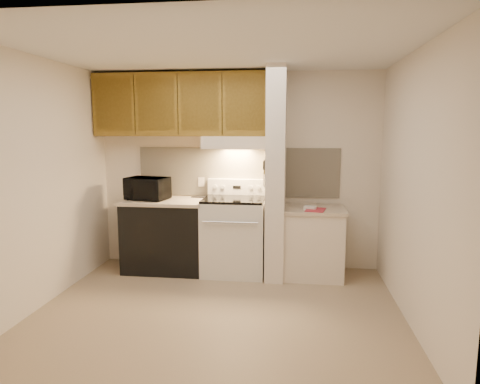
# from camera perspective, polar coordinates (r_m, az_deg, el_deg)

# --- Properties ---
(floor) EXTENTS (3.60, 3.60, 0.00)m
(floor) POSITION_cam_1_polar(r_m,az_deg,el_deg) (4.42, -2.91, -15.51)
(floor) COLOR tan
(floor) RESTS_ON ground
(ceiling) EXTENTS (3.60, 3.60, 0.00)m
(ceiling) POSITION_cam_1_polar(r_m,az_deg,el_deg) (4.10, -3.18, 18.38)
(ceiling) COLOR white
(ceiling) RESTS_ON wall_back
(wall_back) EXTENTS (3.60, 2.50, 0.02)m
(wall_back) POSITION_cam_1_polar(r_m,az_deg,el_deg) (5.55, -0.29, 2.83)
(wall_back) COLOR #EFE1CC
(wall_back) RESTS_ON floor
(wall_left) EXTENTS (0.02, 3.00, 2.50)m
(wall_left) POSITION_cam_1_polar(r_m,az_deg,el_deg) (4.73, -25.02, 1.08)
(wall_left) COLOR #EFE1CC
(wall_left) RESTS_ON floor
(wall_right) EXTENTS (0.02, 3.00, 2.50)m
(wall_right) POSITION_cam_1_polar(r_m,az_deg,el_deg) (4.15, 22.22, 0.32)
(wall_right) COLOR #EFE1CC
(wall_right) RESTS_ON floor
(backsplash) EXTENTS (2.60, 0.02, 0.63)m
(backsplash) POSITION_cam_1_polar(r_m,az_deg,el_deg) (5.54, -0.31, 2.67)
(backsplash) COLOR beige
(backsplash) RESTS_ON wall_back
(range_body) EXTENTS (0.76, 0.65, 0.92)m
(range_body) POSITION_cam_1_polar(r_m,az_deg,el_deg) (5.35, -0.77, -5.99)
(range_body) COLOR silver
(range_body) RESTS_ON floor
(oven_window) EXTENTS (0.50, 0.01, 0.30)m
(oven_window) POSITION_cam_1_polar(r_m,az_deg,el_deg) (5.03, -1.27, -6.44)
(oven_window) COLOR black
(oven_window) RESTS_ON range_body
(oven_handle) EXTENTS (0.65, 0.02, 0.02)m
(oven_handle) POSITION_cam_1_polar(r_m,az_deg,el_deg) (4.94, -1.35, -4.08)
(oven_handle) COLOR silver
(oven_handle) RESTS_ON range_body
(cooktop) EXTENTS (0.74, 0.64, 0.03)m
(cooktop) POSITION_cam_1_polar(r_m,az_deg,el_deg) (5.25, -0.78, -0.96)
(cooktop) COLOR black
(cooktop) RESTS_ON range_body
(range_backguard) EXTENTS (0.76, 0.08, 0.20)m
(range_backguard) POSITION_cam_1_polar(r_m,az_deg,el_deg) (5.51, -0.37, 0.70)
(range_backguard) COLOR silver
(range_backguard) RESTS_ON range_body
(range_display) EXTENTS (0.10, 0.01, 0.04)m
(range_display) POSITION_cam_1_polar(r_m,az_deg,el_deg) (5.47, -0.43, 0.64)
(range_display) COLOR black
(range_display) RESTS_ON range_backguard
(range_knob_left_outer) EXTENTS (0.05, 0.02, 0.05)m
(range_knob_left_outer) POSITION_cam_1_polar(r_m,az_deg,el_deg) (5.51, -3.32, 0.69)
(range_knob_left_outer) COLOR silver
(range_knob_left_outer) RESTS_ON range_backguard
(range_knob_left_inner) EXTENTS (0.05, 0.02, 0.05)m
(range_knob_left_inner) POSITION_cam_1_polar(r_m,az_deg,el_deg) (5.49, -2.30, 0.67)
(range_knob_left_inner) COLOR silver
(range_knob_left_inner) RESTS_ON range_backguard
(range_knob_right_inner) EXTENTS (0.05, 0.02, 0.05)m
(range_knob_right_inner) POSITION_cam_1_polar(r_m,az_deg,el_deg) (5.44, 1.44, 0.61)
(range_knob_right_inner) COLOR silver
(range_knob_right_inner) RESTS_ON range_backguard
(range_knob_right_outer) EXTENTS (0.05, 0.02, 0.05)m
(range_knob_right_outer) POSITION_cam_1_polar(r_m,az_deg,el_deg) (5.44, 2.49, 0.59)
(range_knob_right_outer) COLOR silver
(range_knob_right_outer) RESTS_ON range_backguard
(dishwasher_front) EXTENTS (1.00, 0.63, 0.87)m
(dishwasher_front) POSITION_cam_1_polar(r_m,az_deg,el_deg) (5.55, -9.84, -5.84)
(dishwasher_front) COLOR black
(dishwasher_front) RESTS_ON floor
(left_countertop) EXTENTS (1.04, 0.67, 0.04)m
(left_countertop) POSITION_cam_1_polar(r_m,az_deg,el_deg) (5.45, -9.96, -1.20)
(left_countertop) COLOR beige
(left_countertop) RESTS_ON dishwasher_front
(spoon_rest) EXTENTS (0.22, 0.11, 0.01)m
(spoon_rest) POSITION_cam_1_polar(r_m,az_deg,el_deg) (5.54, -5.40, -0.68)
(spoon_rest) COLOR black
(spoon_rest) RESTS_ON left_countertop
(teal_jar) EXTENTS (0.12, 0.12, 0.11)m
(teal_jar) POSITION_cam_1_polar(r_m,az_deg,el_deg) (5.64, -13.09, -0.20)
(teal_jar) COLOR #216F6F
(teal_jar) RESTS_ON left_countertop
(outlet) EXTENTS (0.08, 0.01, 0.12)m
(outlet) POSITION_cam_1_polar(r_m,az_deg,el_deg) (5.62, -5.18, 1.33)
(outlet) COLOR silver
(outlet) RESTS_ON backsplash
(microwave) EXTENTS (0.56, 0.43, 0.28)m
(microwave) POSITION_cam_1_polar(r_m,az_deg,el_deg) (5.48, -12.26, 0.46)
(microwave) COLOR black
(microwave) RESTS_ON left_countertop
(partition_pillar) EXTENTS (0.22, 0.70, 2.50)m
(partition_pillar) POSITION_cam_1_polar(r_m,az_deg,el_deg) (5.15, 4.83, 2.38)
(partition_pillar) COLOR white
(partition_pillar) RESTS_ON floor
(pillar_trim) EXTENTS (0.01, 0.70, 0.04)m
(pillar_trim) POSITION_cam_1_polar(r_m,az_deg,el_deg) (5.16, 3.55, 2.95)
(pillar_trim) COLOR olive
(pillar_trim) RESTS_ON partition_pillar
(knife_strip) EXTENTS (0.02, 0.42, 0.04)m
(knife_strip) POSITION_cam_1_polar(r_m,az_deg,el_deg) (5.10, 3.45, 3.12)
(knife_strip) COLOR black
(knife_strip) RESTS_ON partition_pillar
(knife_blade_a) EXTENTS (0.01, 0.03, 0.16)m
(knife_blade_a) POSITION_cam_1_polar(r_m,az_deg,el_deg) (4.96, 3.18, 1.80)
(knife_blade_a) COLOR silver
(knife_blade_a) RESTS_ON knife_strip
(knife_handle_a) EXTENTS (0.02, 0.02, 0.10)m
(knife_handle_a) POSITION_cam_1_polar(r_m,az_deg,el_deg) (4.95, 3.20, 3.54)
(knife_handle_a) COLOR black
(knife_handle_a) RESTS_ON knife_strip
(knife_blade_b) EXTENTS (0.01, 0.04, 0.18)m
(knife_blade_b) POSITION_cam_1_polar(r_m,az_deg,el_deg) (5.03, 3.24, 1.78)
(knife_blade_b) COLOR silver
(knife_blade_b) RESTS_ON knife_strip
(knife_handle_b) EXTENTS (0.02, 0.02, 0.10)m
(knife_handle_b) POSITION_cam_1_polar(r_m,az_deg,el_deg) (5.02, 3.26, 3.61)
(knife_handle_b) COLOR black
(knife_handle_b) RESTS_ON knife_strip
(knife_blade_c) EXTENTS (0.01, 0.04, 0.20)m
(knife_blade_c) POSITION_cam_1_polar(r_m,az_deg,el_deg) (5.11, 3.30, 1.77)
(knife_blade_c) COLOR silver
(knife_blade_c) RESTS_ON knife_strip
(knife_handle_c) EXTENTS (0.02, 0.02, 0.10)m
(knife_handle_c) POSITION_cam_1_polar(r_m,az_deg,el_deg) (5.10, 3.32, 3.68)
(knife_handle_c) COLOR black
(knife_handle_c) RESTS_ON knife_strip
(knife_blade_d) EXTENTS (0.01, 0.04, 0.16)m
(knife_blade_d) POSITION_cam_1_polar(r_m,az_deg,el_deg) (5.20, 3.37, 2.12)
(knife_blade_d) COLOR silver
(knife_blade_d) RESTS_ON knife_strip
(knife_handle_d) EXTENTS (0.02, 0.02, 0.10)m
(knife_handle_d) POSITION_cam_1_polar(r_m,az_deg,el_deg) (5.18, 3.38, 3.75)
(knife_handle_d) COLOR black
(knife_handle_d) RESTS_ON knife_strip
(knife_blade_e) EXTENTS (0.01, 0.04, 0.18)m
(knife_blade_e) POSITION_cam_1_polar(r_m,az_deg,el_deg) (5.28, 3.42, 2.09)
(knife_blade_e) COLOR silver
(knife_blade_e) RESTS_ON knife_strip
(knife_handle_e) EXTENTS (0.02, 0.02, 0.10)m
(knife_handle_e) POSITION_cam_1_polar(r_m,az_deg,el_deg) (5.26, 3.44, 3.83)
(knife_handle_e) COLOR black
(knife_handle_e) RESTS_ON knife_strip
(oven_mitt) EXTENTS (0.03, 0.10, 0.23)m
(oven_mitt) POSITION_cam_1_polar(r_m,az_deg,el_deg) (5.34, 3.49, 1.89)
(oven_mitt) COLOR slate
(oven_mitt) RESTS_ON partition_pillar
(right_cab_base) EXTENTS (0.70, 0.60, 0.81)m
(right_cab_base) POSITION_cam_1_polar(r_m,az_deg,el_deg) (5.31, 9.72, -6.82)
(right_cab_base) COLOR silver
(right_cab_base) RESTS_ON floor
(right_countertop) EXTENTS (0.74, 0.64, 0.04)m
(right_countertop) POSITION_cam_1_polar(r_m,az_deg,el_deg) (5.22, 9.83, -2.31)
(right_countertop) COLOR beige
(right_countertop) RESTS_ON right_cab_base
(red_folder) EXTENTS (0.26, 0.32, 0.01)m
(red_folder) POSITION_cam_1_polar(r_m,az_deg,el_deg) (5.07, 10.04, -2.35)
(red_folder) COLOR #B22A38
(red_folder) RESTS_ON right_countertop
(white_box) EXTENTS (0.16, 0.12, 0.04)m
(white_box) POSITION_cam_1_polar(r_m,az_deg,el_deg) (5.11, 9.33, -2.08)
(white_box) COLOR white
(white_box) RESTS_ON right_countertop
(range_hood) EXTENTS (0.78, 0.44, 0.15)m
(range_hood) POSITION_cam_1_polar(r_m,az_deg,el_deg) (5.30, -0.61, 6.64)
(range_hood) COLOR silver
(range_hood) RESTS_ON upper_cabinets
(hood_lip) EXTENTS (0.78, 0.04, 0.06)m
(hood_lip) POSITION_cam_1_polar(r_m,az_deg,el_deg) (5.10, -0.93, 6.06)
(hood_lip) COLOR silver
(hood_lip) RESTS_ON range_hood
(upper_cabinets) EXTENTS (2.18, 0.33, 0.77)m
(upper_cabinets) POSITION_cam_1_polar(r_m,az_deg,el_deg) (5.49, -7.85, 11.42)
(upper_cabinets) COLOR olive
(upper_cabinets) RESTS_ON wall_back
(cab_door_a) EXTENTS (0.46, 0.01, 0.63)m
(cab_door_a) POSITION_cam_1_polar(r_m,az_deg,el_deg) (5.61, -16.54, 11.10)
(cab_door_a) COLOR olive
(cab_door_a) RESTS_ON upper_cabinets
(cab_gap_a) EXTENTS (0.01, 0.01, 0.73)m
(cab_gap_a) POSITION_cam_1_polar(r_m,az_deg,el_deg) (5.50, -13.89, 11.25)
(cab_gap_a) COLOR black
(cab_gap_a) RESTS_ON upper_cabinets
(cab_door_b) EXTENTS (0.46, 0.01, 0.63)m
(cab_door_b) POSITION_cam_1_polar(r_m,az_deg,el_deg) (5.41, -11.14, 11.39)
(cab_door_b) COLOR olive
(cab_door_b) RESTS_ON upper_cabinets
(cab_gap_b) EXTENTS (0.01, 0.01, 0.73)m
(cab_gap_b) POSITION_cam_1_polar(r_m,az_deg,el_deg) (5.33, -8.30, 11.50)
(cab_gap_b) COLOR black
(cab_gap_b) RESTS_ON upper_cabinets
(cab_door_c) EXTENTS (0.46, 0.01, 0.63)m
(cab_door_c) POSITION_cam_1_polar(r_m,az_deg,el_deg) (5.27, -5.38, 11.59)
(cab_door_c) COLOR olive
(cab_door_c) RESTS_ON upper_cabinets
(cab_gap_c) EXTENTS (0.01, 0.01, 0.73)m
(cab_gap_c) POSITION_cam_1_polar(r_m,az_deg,el_deg) (5.22, -2.40, 11.66)
(cab_gap_c) COLOR black
(cab_gap_c) RESTS_ON upper_cabinets
(cab_door_d) EXTENTS (0.46, 0.01, 0.63)m
(cab_door_d) POSITION_cam_1_polar(r_m,az_deg,el_deg) (5.18, 0.64, 11.69)
(cab_door_d) COLOR olive
(cab_door_d) RESTS_ON upper_cabinets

